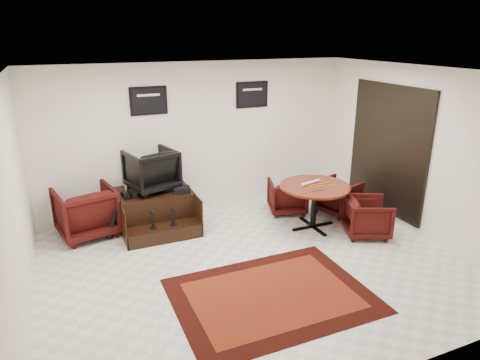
# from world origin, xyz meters

# --- Properties ---
(ground) EXTENTS (6.00, 6.00, 0.00)m
(ground) POSITION_xyz_m (0.00, 0.00, 0.00)
(ground) COLOR white
(ground) RESTS_ON ground
(room_shell) EXTENTS (6.02, 5.02, 2.81)m
(room_shell) POSITION_xyz_m (0.41, 0.12, 1.79)
(room_shell) COLOR white
(room_shell) RESTS_ON ground
(area_rug) EXTENTS (2.54, 1.91, 0.01)m
(area_rug) POSITION_xyz_m (-0.11, -0.82, 0.01)
(area_rug) COLOR black
(area_rug) RESTS_ON ground
(shine_podium) EXTENTS (1.27, 1.30, 0.65)m
(shine_podium) POSITION_xyz_m (-1.02, 1.91, 0.30)
(shine_podium) COLOR black
(shine_podium) RESTS_ON ground
(shine_chair) EXTENTS (0.94, 0.90, 0.80)m
(shine_chair) POSITION_xyz_m (-1.02, 2.05, 1.05)
(shine_chair) COLOR black
(shine_chair) RESTS_ON shine_podium
(shoes_pair) EXTENTS (0.24, 0.28, 0.10)m
(shoes_pair) POSITION_xyz_m (-1.46, 1.85, 0.70)
(shoes_pair) COLOR black
(shoes_pair) RESTS_ON shine_podium
(polish_kit) EXTENTS (0.31, 0.23, 0.10)m
(polish_kit) POSITION_xyz_m (-0.59, 1.70, 0.70)
(polish_kit) COLOR black
(polish_kit) RESTS_ON shine_podium
(umbrella_black) EXTENTS (0.30, 0.11, 0.81)m
(umbrella_black) POSITION_xyz_m (-1.75, 1.73, 0.41)
(umbrella_black) COLOR black
(umbrella_black) RESTS_ON ground
(umbrella_hooked) EXTENTS (0.30, 0.11, 0.81)m
(umbrella_hooked) POSITION_xyz_m (-1.75, 1.92, 0.41)
(umbrella_hooked) COLOR black
(umbrella_hooked) RESTS_ON ground
(armchair_side) EXTENTS (1.07, 1.02, 0.94)m
(armchair_side) POSITION_xyz_m (-2.17, 2.03, 0.47)
(armchair_side) COLOR black
(armchair_side) RESTS_ON ground
(meeting_table) EXTENTS (1.21, 1.21, 0.79)m
(meeting_table) POSITION_xyz_m (1.52, 0.77, 0.70)
(meeting_table) COLOR #400F09
(meeting_table) RESTS_ON ground
(table_chair_back) EXTENTS (0.84, 0.81, 0.70)m
(table_chair_back) POSITION_xyz_m (1.45, 1.58, 0.35)
(table_chair_back) COLOR black
(table_chair_back) RESTS_ON ground
(table_chair_window) EXTENTS (0.84, 0.87, 0.72)m
(table_chair_window) POSITION_xyz_m (2.32, 1.17, 0.36)
(table_chair_window) COLOR black
(table_chair_window) RESTS_ON ground
(table_chair_corner) EXTENTS (0.88, 0.90, 0.72)m
(table_chair_corner) POSITION_xyz_m (2.20, 0.16, 0.36)
(table_chair_corner) COLOR black
(table_chair_corner) RESTS_ON ground
(paper_roll) EXTENTS (0.42, 0.15, 0.05)m
(paper_roll) POSITION_xyz_m (1.49, 0.87, 0.82)
(paper_roll) COLOR silver
(paper_roll) RESTS_ON meeting_table
(table_clutter) EXTENTS (0.57, 0.30, 0.01)m
(table_clutter) POSITION_xyz_m (1.58, 0.70, 0.80)
(table_clutter) COLOR orange
(table_clutter) RESTS_ON meeting_table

